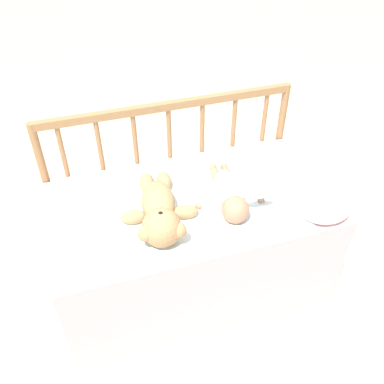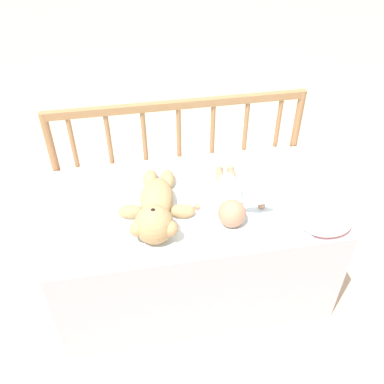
% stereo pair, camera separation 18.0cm
% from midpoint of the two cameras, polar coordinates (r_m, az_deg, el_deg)
% --- Properties ---
extents(ground_plane, '(12.00, 12.00, 0.00)m').
position_cam_midpoint_polar(ground_plane, '(2.23, -2.38, -11.77)').
color(ground_plane, '#C6B293').
extents(crib_mattress, '(1.22, 0.66, 0.54)m').
position_cam_midpoint_polar(crib_mattress, '(2.03, -2.59, -7.12)').
color(crib_mattress, '#EDB7C6').
rests_on(crib_mattress, ground_plane).
extents(crib_rail, '(1.22, 0.04, 0.83)m').
position_cam_midpoint_polar(crib_rail, '(2.08, -5.47, 5.84)').
color(crib_rail, '#997047').
rests_on(crib_rail, ground_plane).
extents(blanket, '(0.87, 0.57, 0.01)m').
position_cam_midpoint_polar(blanket, '(1.83, -2.77, -1.66)').
color(blanket, white).
rests_on(blanket, crib_mattress).
extents(teddy_bear, '(0.32, 0.47, 0.16)m').
position_cam_midpoint_polar(teddy_bear, '(1.72, -7.38, -2.72)').
color(teddy_bear, tan).
rests_on(teddy_bear, crib_mattress).
extents(baby, '(0.32, 0.42, 0.11)m').
position_cam_midpoint_polar(baby, '(1.81, 2.17, -0.34)').
color(baby, white).
rests_on(baby, crib_mattress).
extents(small_pillow, '(0.21, 0.17, 0.06)m').
position_cam_midpoint_polar(small_pillow, '(1.82, 14.66, -2.39)').
color(small_pillow, white).
rests_on(small_pillow, crib_mattress).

